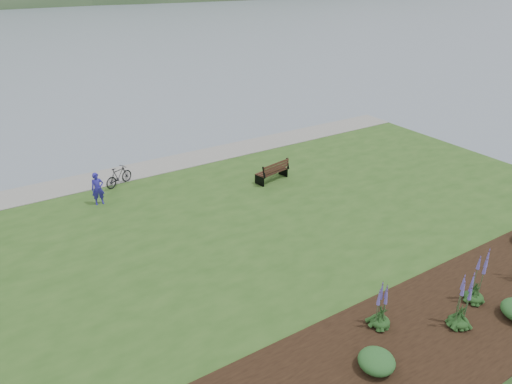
{
  "coord_description": "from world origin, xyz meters",
  "views": [
    {
      "loc": [
        -7.78,
        -15.83,
        10.29
      ],
      "look_at": [
        1.94,
        -0.29,
        1.3
      ],
      "focal_mm": 32.0,
      "sensor_mm": 36.0,
      "label": 1
    }
  ],
  "objects": [
    {
      "name": "park_bench",
      "position": [
        4.38,
        1.92,
        0.95
      ],
      "size": [
        1.9,
        1.07,
        1.11
      ],
      "rotation": [
        0.0,
        0.0,
        0.2
      ],
      "color": "black",
      "rests_on": "lawn"
    },
    {
      "name": "lawn",
      "position": [
        0.0,
        -2.0,
        0.2
      ],
      "size": [
        34.0,
        20.0,
        0.4
      ],
      "primitive_type": "cube",
      "color": "#2B4F1C",
      "rests_on": "ground"
    },
    {
      "name": "echium_0",
      "position": [
        3.19,
        -9.99,
        1.28
      ],
      "size": [
        0.62,
        0.62,
        2.07
      ],
      "color": "#153714",
      "rests_on": "garden_bed"
    },
    {
      "name": "bicycle_b",
      "position": [
        -2.53,
        5.62,
        0.9
      ],
      "size": [
        1.15,
        1.7,
        1.0
      ],
      "primitive_type": "imported",
      "rotation": [
        0.0,
        0.0,
        2.02
      ],
      "color": "black",
      "rests_on": "lawn"
    },
    {
      "name": "far_hillside",
      "position": [
        20.0,
        170.0,
        0.0
      ],
      "size": [
        580.0,
        80.0,
        38.0
      ],
      "primitive_type": null,
      "color": "#31502D",
      "rests_on": "ground"
    },
    {
      "name": "garden_bed",
      "position": [
        3.0,
        -9.8,
        0.42
      ],
      "size": [
        24.0,
        4.4,
        0.04
      ],
      "primitive_type": "cube",
      "color": "black",
      "rests_on": "lawn"
    },
    {
      "name": "ground",
      "position": [
        0.0,
        0.0,
        0.0
      ],
      "size": [
        600.0,
        600.0,
        0.0
      ],
      "primitive_type": "plane",
      "color": "slate",
      "rests_on": "ground"
    },
    {
      "name": "echium_1",
      "position": [
        4.62,
        -9.51,
        1.28
      ],
      "size": [
        0.62,
        0.62,
        2.21
      ],
      "color": "#153714",
      "rests_on": "garden_bed"
    },
    {
      "name": "person",
      "position": [
        -3.93,
        4.08,
        1.32
      ],
      "size": [
        0.69,
        0.5,
        1.83
      ],
      "primitive_type": "imported",
      "rotation": [
        0.0,
        0.0,
        -0.06
      ],
      "color": "#282199",
      "rests_on": "lawn"
    },
    {
      "name": "shrub_0",
      "position": [
        -0.17,
        -9.85,
        0.69
      ],
      "size": [
        1.02,
        1.02,
        0.51
      ],
      "primitive_type": "ellipsoid",
      "color": "#1E4C21",
      "rests_on": "garden_bed"
    },
    {
      "name": "echium_4",
      "position": [
        1.15,
        -8.7,
        1.15
      ],
      "size": [
        0.62,
        0.62,
        1.8
      ],
      "color": "#153714",
      "rests_on": "garden_bed"
    },
    {
      "name": "shoreline_path",
      "position": [
        0.0,
        6.9,
        0.42
      ],
      "size": [
        34.0,
        2.2,
        0.03
      ],
      "primitive_type": "cube",
      "color": "gray",
      "rests_on": "lawn"
    }
  ]
}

